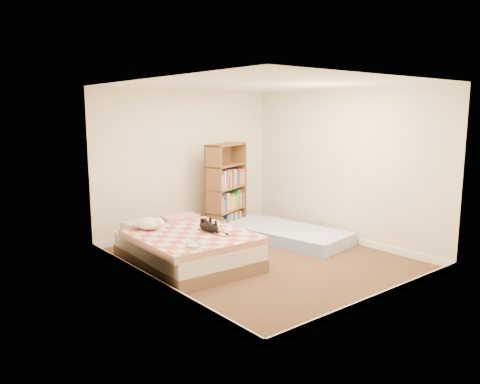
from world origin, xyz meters
TOP-DOWN VIEW (x-y plane):
  - room at (0.00, 0.00)m, footprint 3.51×4.01m
  - bed at (-0.97, 0.55)m, footprint 1.50×2.01m
  - bookshelf at (0.58, 1.65)m, footprint 1.07×0.68m
  - floor_mattress at (1.01, 0.62)m, footprint 1.39×2.38m
  - black_cat at (-0.73, 0.34)m, footprint 0.29×0.66m
  - white_dog at (-1.32, 0.93)m, footprint 0.37×0.39m

SIDE VIEW (x-z plane):
  - floor_mattress at x=1.01m, z-range 0.00..0.20m
  - bed at x=-0.97m, z-range -0.02..0.50m
  - black_cat at x=-0.73m, z-range 0.46..0.61m
  - white_dog at x=-1.32m, z-range 0.47..0.65m
  - bookshelf at x=0.58m, z-range -0.22..1.36m
  - room at x=0.00m, z-range -0.06..2.45m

